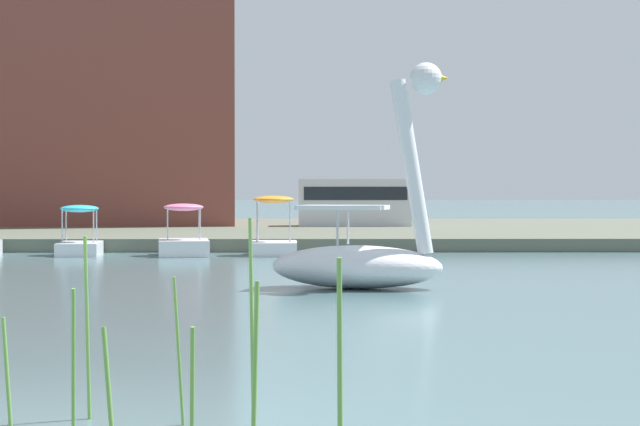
# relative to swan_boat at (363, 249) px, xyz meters

# --- Properties ---
(shore_bank_far) EXTENTS (121.80, 23.57, 0.38)m
(shore_bank_far) POSITION_rel_swan_boat_xyz_m (-3.03, 23.59, -0.52)
(shore_bank_far) COLOR #5B6051
(shore_bank_far) RESTS_ON ground_plane
(swan_boat) EXTENTS (3.33, 2.07, 4.00)m
(swan_boat) POSITION_rel_swan_boat_xyz_m (0.00, 0.00, 0.00)
(swan_boat) COLOR white
(swan_boat) RESTS_ON ground_plane
(pedal_boat_orange) EXTENTS (1.28, 1.97, 1.62)m
(pedal_boat_orange) POSITION_rel_swan_boat_xyz_m (-1.91, 10.44, -0.23)
(pedal_boat_orange) COLOR white
(pedal_boat_orange) RESTS_ON ground_plane
(pedal_boat_pink) EXTENTS (1.58, 2.25, 1.41)m
(pedal_boat_pink) POSITION_rel_swan_boat_xyz_m (-4.34, 10.29, -0.32)
(pedal_boat_pink) COLOR white
(pedal_boat_pink) RESTS_ON ground_plane
(pedal_boat_cyan) EXTENTS (1.30, 2.27, 1.37)m
(pedal_boat_cyan) POSITION_rel_swan_boat_xyz_m (-7.21, 10.57, -0.30)
(pedal_boat_cyan) COLOR white
(pedal_boat_cyan) RESTS_ON ground_plane
(tree_broadleaf_right) EXTENTS (5.48, 5.64, 5.39)m
(tree_broadleaf_right) POSITION_rel_swan_boat_xyz_m (-9.28, 25.10, 3.00)
(tree_broadleaf_right) COLOR #423323
(tree_broadleaf_right) RESTS_ON shore_bank_far
(parked_van) EXTENTS (4.37, 2.07, 1.82)m
(parked_van) POSITION_rel_swan_boat_xyz_m (0.83, 23.87, 0.66)
(parked_van) COLOR silver
(parked_van) RESTS_ON shore_bank_far
(reed_clump_foreground) EXTENTS (3.12, 1.24, 1.54)m
(reed_clump_foreground) POSITION_rel_swan_boat_xyz_m (-2.14, -12.14, -0.12)
(reed_clump_foreground) COLOR #669942
(reed_clump_foreground) RESTS_ON ground_plane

